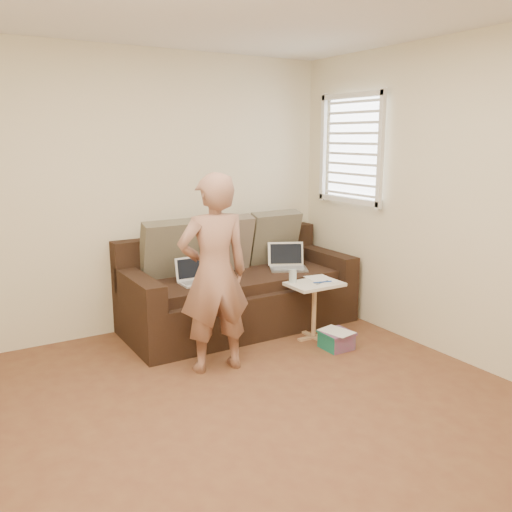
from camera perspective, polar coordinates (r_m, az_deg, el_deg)
name	(u,v)px	position (r m, az deg, el deg)	size (l,w,h in m)	color
floor	(262,433)	(3.58, 0.67, -18.07)	(4.50, 4.50, 0.00)	brown
wall_back	(134,194)	(5.16, -12.68, 6.41)	(4.00, 4.00, 0.00)	beige
wall_right	(485,206)	(4.50, 22.98, 4.88)	(4.50, 4.50, 0.00)	beige
window_blinds	(352,149)	(5.45, 10.03, 11.05)	(0.12, 0.88, 1.08)	white
sofa	(239,284)	(5.22, -1.77, -3.00)	(2.20, 0.95, 0.85)	black
pillow_left	(170,250)	(5.09, -9.00, 0.67)	(0.55, 0.14, 0.55)	brown
pillow_mid	(225,244)	(5.29, -3.33, 1.24)	(0.55, 0.14, 0.55)	brown
pillow_right	(273,238)	(5.63, 1.85, 1.94)	(0.55, 0.14, 0.55)	brown
laptop_silver	(289,270)	(5.41, 3.45, -1.44)	(0.36, 0.26, 0.24)	#B7BABC
laptop_white	(198,283)	(4.92, -6.14, -2.89)	(0.31, 0.23, 0.23)	white
person	(214,274)	(4.19, -4.43, -1.87)	(0.57, 0.39, 1.56)	#9B6154
side_table	(314,310)	(5.00, 6.12, -5.72)	(0.48, 0.34, 0.53)	silver
drinking_glass	(293,276)	(4.91, 3.89, -2.08)	(0.07, 0.07, 0.12)	silver
scissors	(323,282)	(4.91, 7.01, -2.75)	(0.18, 0.10, 0.02)	silver
paper_on_table	(321,279)	(5.04, 6.82, -2.42)	(0.21, 0.30, 0.00)	white
striped_box	(336,340)	(4.84, 8.45, -8.70)	(0.25, 0.25, 0.16)	#CF1F87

